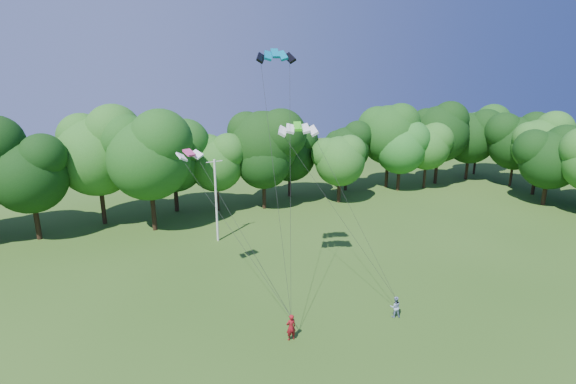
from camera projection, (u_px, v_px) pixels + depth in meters
name	position (u px, v px, depth m)	size (l,w,h in m)	color
utility_pole	(216.00, 200.00, 45.42)	(1.72, 0.34, 8.62)	silver
kite_flyer_left	(291.00, 327.00, 29.76)	(0.69, 0.45, 1.88)	maroon
kite_flyer_right	(395.00, 307.00, 32.48)	(0.79, 0.61, 1.62)	#8EA5C5
kite_teal	(275.00, 53.00, 32.42)	(2.88, 1.77, 0.71)	#046E91
kite_green	(298.00, 126.00, 34.66)	(3.26, 2.29, 0.60)	#3BD31F
kite_pink	(189.00, 153.00, 33.87)	(2.13, 1.49, 0.46)	#C73778
tree_back_center	(263.00, 140.00, 55.76)	(9.41, 9.41, 13.69)	black
tree_back_east	(401.00, 143.00, 63.05)	(7.69, 7.69, 11.19)	#352615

